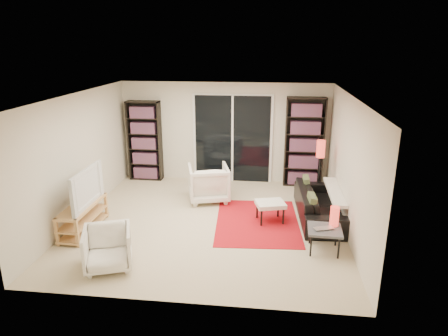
# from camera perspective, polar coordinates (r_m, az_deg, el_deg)

# --- Properties ---
(floor) EXTENTS (5.00, 5.00, 0.00)m
(floor) POSITION_cam_1_polar(r_m,az_deg,el_deg) (7.72, -2.12, -7.70)
(floor) COLOR beige
(floor) RESTS_ON ground
(wall_back) EXTENTS (5.00, 0.02, 2.40)m
(wall_back) POSITION_cam_1_polar(r_m,az_deg,el_deg) (9.69, 0.07, 5.09)
(wall_back) COLOR beige
(wall_back) RESTS_ON ground
(wall_front) EXTENTS (5.00, 0.02, 2.40)m
(wall_front) POSITION_cam_1_polar(r_m,az_deg,el_deg) (4.99, -6.71, -7.37)
(wall_front) COLOR beige
(wall_front) RESTS_ON ground
(wall_left) EXTENTS (0.02, 5.00, 2.40)m
(wall_left) POSITION_cam_1_polar(r_m,az_deg,el_deg) (8.06, -20.09, 1.41)
(wall_left) COLOR beige
(wall_left) RESTS_ON ground
(wall_right) EXTENTS (0.02, 5.00, 2.40)m
(wall_right) POSITION_cam_1_polar(r_m,az_deg,el_deg) (7.34, 17.44, 0.16)
(wall_right) COLOR beige
(wall_right) RESTS_ON ground
(ceiling) EXTENTS (5.00, 5.00, 0.02)m
(ceiling) POSITION_cam_1_polar(r_m,az_deg,el_deg) (7.04, -2.35, 10.26)
(ceiling) COLOR white
(ceiling) RESTS_ON wall_back
(sliding_door) EXTENTS (1.92, 0.08, 2.16)m
(sliding_door) POSITION_cam_1_polar(r_m,az_deg,el_deg) (9.66, 1.22, 4.14)
(sliding_door) COLOR white
(sliding_door) RESTS_ON ground
(bookshelf_left) EXTENTS (0.80, 0.30, 1.95)m
(bookshelf_left) POSITION_cam_1_polar(r_m,az_deg,el_deg) (9.99, -11.25, 3.81)
(bookshelf_left) COLOR black
(bookshelf_left) RESTS_ON ground
(bookshelf_right) EXTENTS (0.90, 0.30, 2.10)m
(bookshelf_right) POSITION_cam_1_polar(r_m,az_deg,el_deg) (9.53, 11.39, 3.60)
(bookshelf_right) COLOR black
(bookshelf_right) RESTS_ON ground
(tv_stand) EXTENTS (0.41, 1.29, 0.50)m
(tv_stand) POSITION_cam_1_polar(r_m,az_deg,el_deg) (7.72, -19.46, -6.62)
(tv_stand) COLOR #E8B171
(tv_stand) RESTS_ON floor
(tv) EXTENTS (0.16, 1.18, 0.68)m
(tv) POSITION_cam_1_polar(r_m,az_deg,el_deg) (7.50, -19.77, -2.61)
(tv) COLOR black
(tv) RESTS_ON tv_stand
(rug) EXTENTS (1.69, 2.20, 0.01)m
(rug) POSITION_cam_1_polar(r_m,az_deg,el_deg) (7.74, 4.77, -7.64)
(rug) COLOR red
(rug) RESTS_ON floor
(sofa) EXTENTS (0.87, 2.02, 0.58)m
(sofa) POSITION_cam_1_polar(r_m,az_deg,el_deg) (7.99, 13.46, -5.02)
(sofa) COLOR black
(sofa) RESTS_ON floor
(armchair_back) EXTENTS (1.03, 1.04, 0.78)m
(armchair_back) POSITION_cam_1_polar(r_m,az_deg,el_deg) (8.61, -2.23, -2.15)
(armchair_back) COLOR white
(armchair_back) RESTS_ON floor
(armchair_front) EXTENTS (0.89, 0.90, 0.64)m
(armchair_front) POSITION_cam_1_polar(r_m,az_deg,el_deg) (6.39, -16.27, -10.94)
(armchair_front) COLOR white
(armchair_front) RESTS_ON floor
(ottoman) EXTENTS (0.63, 0.56, 0.40)m
(ottoman) POSITION_cam_1_polar(r_m,az_deg,el_deg) (7.65, 6.63, -5.24)
(ottoman) COLOR white
(ottoman) RESTS_ON floor
(side_table) EXTENTS (0.57, 0.57, 0.40)m
(side_table) POSITION_cam_1_polar(r_m,az_deg,el_deg) (6.77, 14.19, -8.70)
(side_table) COLOR #4A4A4F
(side_table) RESTS_ON floor
(laptop) EXTENTS (0.38, 0.32, 0.03)m
(laptop) POSITION_cam_1_polar(r_m,az_deg,el_deg) (6.69, 14.25, -8.54)
(laptop) COLOR silver
(laptop) RESTS_ON side_table
(table_lamp) EXTENTS (0.15, 0.15, 0.33)m
(table_lamp) POSITION_cam_1_polar(r_m,az_deg,el_deg) (6.84, 15.50, -6.65)
(table_lamp) COLOR red
(table_lamp) RESTS_ON side_table
(floor_lamp) EXTENTS (0.20, 0.20, 1.34)m
(floor_lamp) POSITION_cam_1_polar(r_m,az_deg,el_deg) (8.62, 13.59, 1.77)
(floor_lamp) COLOR black
(floor_lamp) RESTS_ON floor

